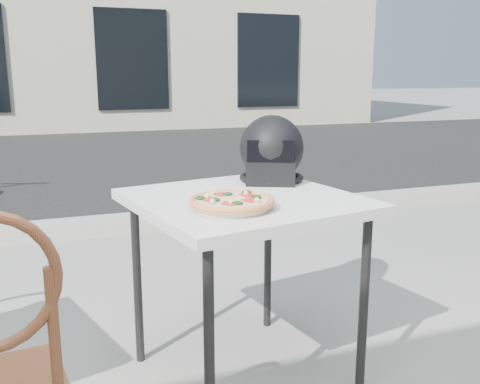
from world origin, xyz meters
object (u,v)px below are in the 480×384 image
object	(u,v)px
helmet	(272,152)
plate	(232,207)
cafe_table_main	(245,214)
pizza	(232,201)

from	to	relation	value
helmet	plate	bearing A→B (deg)	-103.64
cafe_table_main	pizza	xyz separation A→B (m)	(-0.12, -0.18, 0.10)
helmet	pizza	bearing A→B (deg)	-103.65
plate	helmet	world-z (taller)	helmet
pizza	cafe_table_main	bearing A→B (deg)	56.59
pizza	helmet	distance (m)	0.56
pizza	helmet	xyz separation A→B (m)	(0.34, 0.43, 0.10)
cafe_table_main	pizza	bearing A→B (deg)	-123.41
plate	helmet	distance (m)	0.57
cafe_table_main	helmet	bearing A→B (deg)	48.54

